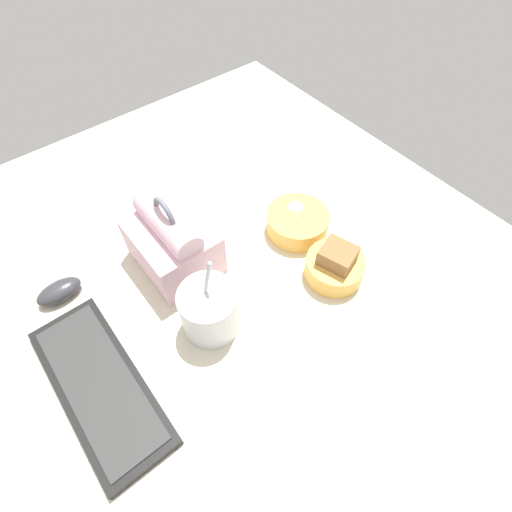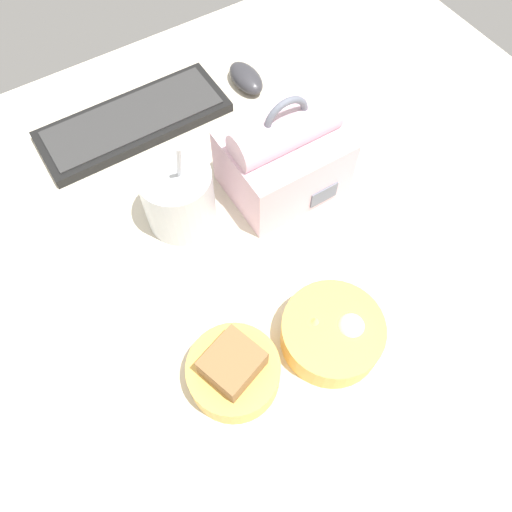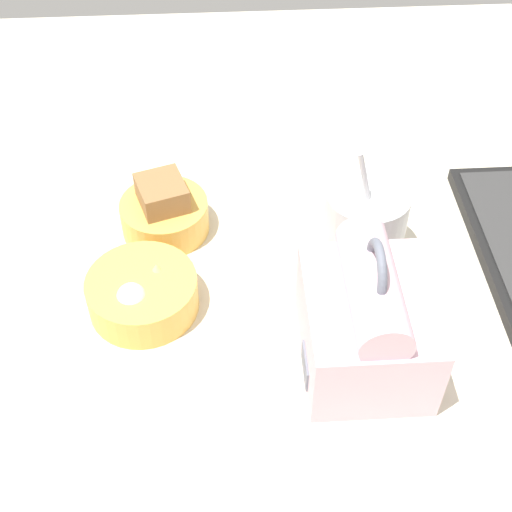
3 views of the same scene
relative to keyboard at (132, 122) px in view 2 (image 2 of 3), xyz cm
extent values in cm
cube|color=beige|center=(0.28, -34.83, -2.02)|extent=(140.00, 110.00, 2.00)
cube|color=black|center=(0.00, 0.00, -0.12)|extent=(33.10, 12.67, 1.80)
cube|color=#333333|center=(0.00, 0.00, 0.93)|extent=(30.45, 10.39, 0.30)
cube|color=beige|center=(15.18, -24.60, 4.26)|extent=(17.39, 14.04, 10.56)
cylinder|color=beige|center=(15.18, -24.60, 11.14)|extent=(16.52, 5.81, 5.81)
cube|color=slate|center=(18.22, -31.72, 1.89)|extent=(4.87, 0.30, 3.17)
torus|color=slate|center=(15.18, -24.60, 13.75)|extent=(7.09, 1.00, 7.09)
cylinder|color=silver|center=(-1.67, -21.92, 4.25)|extent=(10.70, 10.70, 10.54)
cylinder|color=gold|center=(-1.67, -21.92, 9.23)|extent=(9.42, 9.42, 0.60)
cylinder|color=silver|center=(-0.87, -22.46, 10.66)|extent=(0.70, 3.61, 11.93)
cylinder|color=#EAB24C|center=(-7.90, -48.21, 1.37)|extent=(11.99, 11.99, 4.78)
cube|color=olive|center=(-7.90, -48.21, 4.00)|extent=(8.13, 7.74, 6.69)
cylinder|color=#EAB24C|center=(5.99, -50.56, 1.37)|extent=(13.73, 13.73, 4.77)
ellipsoid|color=white|center=(8.05, -51.59, 2.85)|extent=(3.73, 3.73, 4.39)
cone|color=#F4DB84|center=(4.28, -48.64, 2.68)|extent=(6.20, 6.20, 4.06)
sphere|color=#4C5623|center=(6.43, -54.72, 1.48)|extent=(1.65, 1.65, 1.65)
sphere|color=#4C5623|center=(7.01, -53.93, 1.48)|extent=(1.65, 1.65, 1.65)
sphere|color=#4C5623|center=(7.08, -52.94, 1.48)|extent=(1.65, 1.65, 1.65)
ellipsoid|color=#333338|center=(22.26, -1.86, 0.66)|extent=(4.82, 8.87, 3.36)
camera|label=1|loc=(-34.33, -6.72, 68.27)|focal=28.00mm
camera|label=2|loc=(-15.12, -65.15, 64.73)|focal=35.00mm
camera|label=3|loc=(64.19, -40.06, 68.23)|focal=50.00mm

